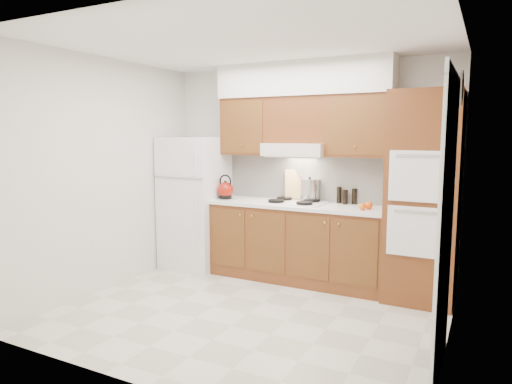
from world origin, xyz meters
TOP-DOWN VIEW (x-y plane):
  - floor at (0.00, 0.00)m, footprint 3.60×3.60m
  - ceiling at (0.00, 0.00)m, footprint 3.60×3.60m
  - wall_back at (0.00, 1.50)m, footprint 3.60×0.02m
  - wall_left at (-1.80, 0.00)m, footprint 0.02×3.00m
  - wall_right at (1.80, 0.00)m, footprint 0.02×3.00m
  - fridge at (-1.41, 1.14)m, footprint 0.75×0.72m
  - base_cabinets at (0.02, 1.20)m, footprint 2.11×0.60m
  - countertop at (0.03, 1.19)m, footprint 2.13×0.62m
  - backsplash at (0.02, 1.49)m, footprint 2.11×0.03m
  - oven_cabinet at (1.44, 1.18)m, footprint 0.70×0.65m
  - upper_cab_left at (-0.71, 1.33)m, footprint 0.63×0.33m
  - upper_cab_right at (0.72, 1.33)m, footprint 0.73×0.33m
  - range_hood at (-0.02, 1.27)m, footprint 0.75×0.45m
  - upper_cab_over_hood at (-0.02, 1.33)m, footprint 0.75×0.33m
  - soffit at (0.03, 1.32)m, footprint 2.13×0.36m
  - cooktop at (-0.02, 1.21)m, footprint 0.74×0.50m
  - doorway at (1.79, -0.35)m, footprint 0.02×0.90m
  - wall_clock at (1.79, 0.55)m, footprint 0.02×0.30m
  - kettle at (-0.93, 1.13)m, footprint 0.27×0.27m
  - cutting_board at (-0.10, 1.45)m, footprint 0.29×0.20m
  - stock_pot at (0.10, 1.40)m, footprint 0.27×0.27m
  - condiment_a at (0.46, 1.43)m, footprint 0.06×0.06m
  - condiment_b at (0.64, 1.45)m, footprint 0.08×0.08m
  - condiment_c at (0.55, 1.39)m, footprint 0.08×0.08m
  - orange_near at (0.84, 1.05)m, footprint 0.10×0.10m
  - orange_far at (0.88, 1.15)m, footprint 0.11×0.11m

SIDE VIEW (x-z plane):
  - floor at x=0.00m, z-range 0.00..0.00m
  - base_cabinets at x=0.02m, z-range 0.00..0.90m
  - fridge at x=-1.41m, z-range 0.00..1.72m
  - countertop at x=0.03m, z-range 0.90..0.94m
  - cooktop at x=-0.02m, z-range 0.94..0.95m
  - orange_near at x=0.84m, z-range 0.94..1.02m
  - orange_far at x=0.88m, z-range 0.94..1.03m
  - condiment_c at x=0.55m, z-range 0.94..1.11m
  - condiment_b at x=0.64m, z-range 0.94..1.12m
  - condiment_a at x=0.46m, z-range 0.94..1.14m
  - doorway at x=1.79m, z-range 0.00..2.10m
  - kettle at x=-0.93m, z-range 0.95..1.16m
  - stock_pot at x=0.10m, z-range 0.97..1.21m
  - oven_cabinet at x=1.44m, z-range 0.00..2.20m
  - cutting_board at x=-0.10m, z-range 0.96..1.32m
  - backsplash at x=0.02m, z-range 0.94..1.50m
  - wall_back at x=0.00m, z-range 0.00..2.60m
  - wall_left at x=-1.80m, z-range 0.00..2.60m
  - wall_right at x=1.80m, z-range 0.00..2.60m
  - range_hood at x=-0.02m, z-range 1.50..1.65m
  - upper_cab_left at x=-0.71m, z-range 1.50..2.20m
  - upper_cab_right at x=0.72m, z-range 1.50..2.20m
  - upper_cab_over_hood at x=-0.02m, z-range 1.65..2.20m
  - wall_clock at x=1.79m, z-range 2.00..2.30m
  - soffit at x=0.03m, z-range 2.20..2.60m
  - ceiling at x=0.00m, z-range 2.60..2.60m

